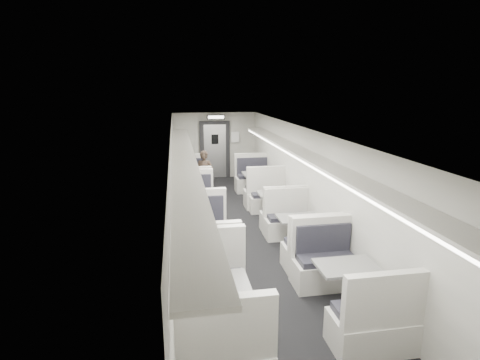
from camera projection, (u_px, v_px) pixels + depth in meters
name	position (u px, v px, depth m)	size (l,w,h in m)	color
room	(244.00, 188.00, 8.00)	(3.24, 12.24, 2.64)	black
booth_left_a	(191.00, 185.00, 11.39)	(1.08, 2.19, 1.17)	beige
booth_left_b	(195.00, 209.00, 9.13)	(1.08, 2.19, 1.17)	beige
booth_left_c	(203.00, 249.00, 6.84)	(1.16, 2.36, 1.26)	beige
booth_left_d	(213.00, 309.00, 5.01)	(1.14, 2.32, 1.24)	beige
booth_right_a	(258.00, 185.00, 11.29)	(1.12, 2.27, 1.21)	beige
booth_right_b	(275.00, 206.00, 9.45)	(1.01, 2.06, 1.10)	beige
booth_right_c	(298.00, 233.00, 7.68)	(1.03, 2.10, 1.12)	beige
booth_right_d	(346.00, 288.00, 5.56)	(1.08, 2.20, 1.17)	beige
passenger	(204.00, 175.00, 11.21)	(0.53, 0.35, 1.46)	black
window_a	(173.00, 155.00, 10.96)	(0.02, 1.18, 0.84)	black
window_b	(173.00, 171.00, 8.86)	(0.02, 1.18, 0.84)	black
window_c	(173.00, 198.00, 6.76)	(0.02, 1.18, 0.84)	black
window_d	(173.00, 248.00, 4.65)	(0.02, 1.18, 0.84)	black
luggage_rack_left	(185.00, 159.00, 7.33)	(0.46, 10.40, 0.09)	beige
luggage_rack_right	(306.00, 156.00, 7.74)	(0.46, 10.40, 0.09)	beige
vestibule_door	(215.00, 150.00, 13.70)	(1.10, 0.13, 2.10)	black
exit_sign	(216.00, 117.00, 12.94)	(0.62, 0.12, 0.16)	black
wall_notice	(235.00, 137.00, 13.71)	(0.32, 0.02, 0.40)	white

